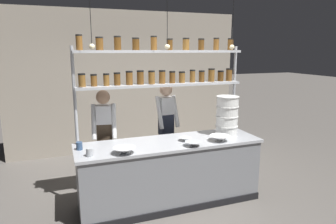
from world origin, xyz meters
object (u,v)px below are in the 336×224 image
object	(u,v)px
chef_center	(166,125)
prep_bowl_near_left	(124,150)
prep_bowl_center_back	(186,139)
prep_bowl_center_front	(220,138)
chef_left	(105,136)
container_stack	(227,116)
prep_bowl_near_right	(193,144)
spice_shelf_unit	(162,72)
serving_cup_front	(79,146)
serving_cup_by_board	(90,152)

from	to	relation	value
chef_center	prep_bowl_near_left	distance (m)	1.40
prep_bowl_center_back	prep_bowl_center_front	bearing A→B (deg)	-21.30
chef_left	chef_center	xyz separation A→B (m)	(1.05, 0.17, 0.03)
chef_left	container_stack	distance (m)	1.86
prep_bowl_center_front	prep_bowl_near_right	bearing A→B (deg)	-169.87
prep_bowl_center_front	prep_bowl_center_back	bearing A→B (deg)	158.70
spice_shelf_unit	prep_bowl_near_left	distance (m)	1.30
spice_shelf_unit	serving_cup_front	world-z (taller)	spice_shelf_unit
prep_bowl_near_left	prep_bowl_center_front	xyz separation A→B (m)	(1.38, 0.05, -0.00)
chef_center	prep_bowl_near_right	xyz separation A→B (m)	(0.00, -1.08, -0.00)
prep_bowl_center_front	spice_shelf_unit	bearing A→B (deg)	141.32
container_stack	serving_cup_front	xyz separation A→B (m)	(-2.15, 0.05, -0.25)
container_stack	prep_bowl_near_right	size ratio (longest dim) A/B	2.53
prep_bowl_near_left	container_stack	bearing A→B (deg)	10.25
prep_bowl_near_right	serving_cup_front	distance (m)	1.49
prep_bowl_near_left	prep_bowl_near_right	world-z (taller)	prep_bowl_near_left
serving_cup_front	prep_bowl_center_back	bearing A→B (deg)	-4.52
serving_cup_front	serving_cup_by_board	xyz separation A→B (m)	(0.10, -0.29, -0.00)
spice_shelf_unit	prep_bowl_center_front	world-z (taller)	spice_shelf_unit
chef_left	spice_shelf_unit	bearing A→B (deg)	-9.15
container_stack	serving_cup_by_board	world-z (taller)	container_stack
prep_bowl_center_back	spice_shelf_unit	bearing A→B (deg)	121.70
chef_center	container_stack	bearing A→B (deg)	-52.36
chef_left	prep_bowl_near_right	world-z (taller)	chef_left
prep_bowl_near_left	chef_center	bearing A→B (deg)	48.40
container_stack	prep_bowl_near_left	world-z (taller)	container_stack
chef_center	prep_bowl_center_back	world-z (taller)	chef_center
container_stack	prep_bowl_near_left	bearing A→B (deg)	-169.75
prep_bowl_near_left	prep_bowl_center_back	world-z (taller)	prep_bowl_near_left
spice_shelf_unit	serving_cup_front	bearing A→B (deg)	-168.29
chef_left	prep_bowl_near_left	bearing A→B (deg)	-72.68
prep_bowl_near_left	prep_bowl_center_back	distance (m)	0.96
chef_left	prep_bowl_near_right	bearing A→B (deg)	-31.02
prep_bowl_near_right	serving_cup_front	size ratio (longest dim) A/B	2.28
chef_left	serving_cup_by_board	distance (m)	0.88
prep_bowl_near_left	prep_bowl_center_front	size ratio (longest dim) A/B	1.01
prep_bowl_center_front	serving_cup_front	xyz separation A→B (m)	(-1.90, 0.29, 0.01)
chef_left	prep_bowl_near_right	xyz separation A→B (m)	(1.05, -0.90, 0.03)
chef_center	serving_cup_by_board	bearing A→B (deg)	-148.84
spice_shelf_unit	chef_left	distance (m)	1.29
spice_shelf_unit	serving_cup_by_board	distance (m)	1.54
serving_cup_front	chef_left	bearing A→B (deg)	53.04
spice_shelf_unit	chef_center	size ratio (longest dim) A/B	1.51
serving_cup_by_board	serving_cup_front	bearing A→B (deg)	108.69
chef_left	serving_cup_by_board	world-z (taller)	chef_left
chef_center	prep_bowl_center_front	distance (m)	1.09
spice_shelf_unit	prep_bowl_center_back	size ratio (longest dim) A/B	13.87
prep_bowl_center_back	serving_cup_front	bearing A→B (deg)	175.48
container_stack	prep_bowl_center_front	size ratio (longest dim) A/B	2.04
serving_cup_by_board	prep_bowl_center_front	bearing A→B (deg)	0.06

